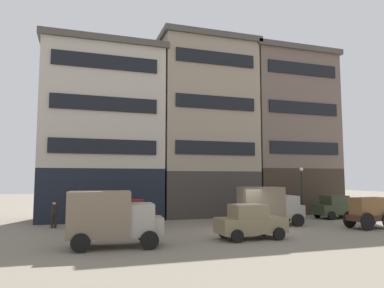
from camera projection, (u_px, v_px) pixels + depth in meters
name	position (u px, v px, depth m)	size (l,w,h in m)	color
ground_plane	(251.00, 230.00, 22.07)	(120.00, 120.00, 0.00)	slate
building_far_left	(102.00, 130.00, 28.98)	(9.83, 5.51, 14.13)	black
building_center_left	(206.00, 126.00, 31.80)	(8.78, 5.51, 15.65)	#38332D
building_center_right	(288.00, 131.00, 34.39)	(8.92, 5.51, 15.44)	#33281E
cargo_wagon	(369.00, 210.00, 23.02)	(2.99, 1.68, 1.98)	#3D2819
delivery_truck_near	(112.00, 217.00, 16.79)	(4.48, 2.46, 2.62)	gray
delivery_truck_far	(269.00, 204.00, 24.54)	(4.49, 2.49, 2.62)	gray
sedan_dark	(127.00, 213.00, 23.48)	(3.79, 2.03, 1.83)	maroon
sedan_light	(250.00, 222.00, 19.08)	(3.71, 1.88, 1.83)	#7A6B4C
sedan_parked_curb	(336.00, 207.00, 28.85)	(3.74, 1.93, 1.83)	#2D3823
pedestrian_officer	(54.00, 213.00, 23.16)	(0.44, 0.44, 1.79)	black
streetlamp_curbside	(302.00, 185.00, 29.45)	(0.32, 0.32, 4.12)	black
fire_hydrant_curbside	(261.00, 214.00, 28.10)	(0.24, 0.24, 0.83)	maroon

